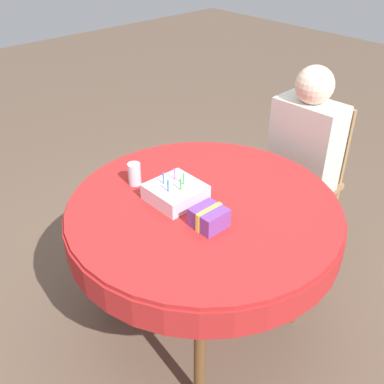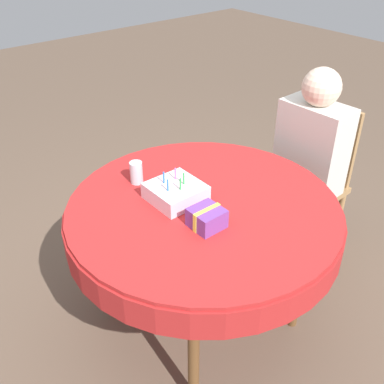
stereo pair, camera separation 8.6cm
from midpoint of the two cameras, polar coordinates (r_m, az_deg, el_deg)
ground_plane at (r=2.58m, az=2.21°, el=-15.53°), size 12.00×12.00×0.00m
dining_table at (r=2.12m, az=2.60°, el=-3.48°), size 1.29×1.29×0.76m
chair at (r=2.86m, az=16.01°, el=1.91°), size 0.40×0.40×0.95m
person at (r=2.69m, az=15.60°, el=5.23°), size 0.40×0.31×1.20m
birthday_cake at (r=2.08m, az=-0.92°, el=-0.03°), size 0.23×0.23×0.14m
drinking_glass at (r=2.21m, az=-5.99°, el=2.47°), size 0.06×0.06×0.11m
gift_box at (r=1.91m, az=3.17°, el=-3.33°), size 0.13×0.14×0.09m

